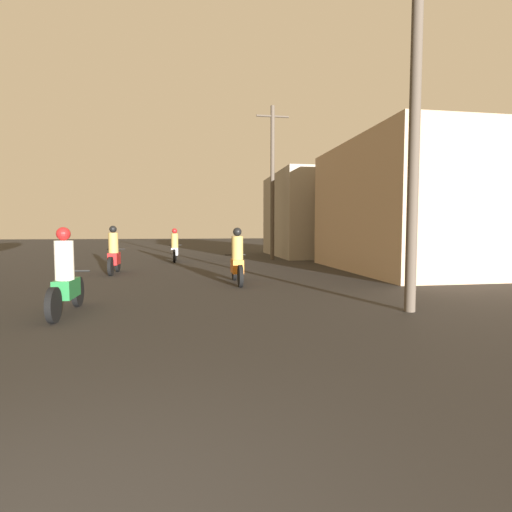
# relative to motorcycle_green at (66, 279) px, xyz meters

# --- Properties ---
(motorcycle_green) EXTENTS (0.60, 2.02, 1.57)m
(motorcycle_green) POSITION_rel_motorcycle_green_xyz_m (0.00, 0.00, 0.00)
(motorcycle_green) COLOR black
(motorcycle_green) RESTS_ON ground_plane
(motorcycle_orange) EXTENTS (0.60, 2.05, 1.57)m
(motorcycle_orange) POSITION_rel_motorcycle_green_xyz_m (3.51, 3.47, 0.00)
(motorcycle_orange) COLOR black
(motorcycle_orange) RESTS_ON ground_plane
(motorcycle_red) EXTENTS (0.60, 1.91, 1.64)m
(motorcycle_red) POSITION_rel_motorcycle_green_xyz_m (-0.34, 6.57, 0.02)
(motorcycle_red) COLOR black
(motorcycle_red) RESTS_ON ground_plane
(motorcycle_silver) EXTENTS (0.60, 2.08, 1.55)m
(motorcycle_silver) POSITION_rel_motorcycle_green_xyz_m (1.52, 11.35, -0.01)
(motorcycle_silver) COLOR black
(motorcycle_silver) RESTS_ON ground_plane
(building_right_near) EXTENTS (4.61, 7.50, 4.65)m
(building_right_near) POSITION_rel_motorcycle_green_xyz_m (10.07, 5.98, 1.69)
(building_right_near) COLOR tan
(building_right_near) RESTS_ON ground_plane
(building_right_far) EXTENTS (5.25, 6.77, 4.59)m
(building_right_far) POSITION_rel_motorcycle_green_xyz_m (9.53, 14.32, 1.66)
(building_right_far) COLOR gray
(building_right_far) RESTS_ON ground_plane
(utility_pole_near) EXTENTS (1.60, 0.20, 6.29)m
(utility_pole_near) POSITION_rel_motorcycle_green_xyz_m (6.23, -0.82, 2.67)
(utility_pole_near) COLOR #4C4238
(utility_pole_near) RESTS_ON ground_plane
(utility_pole_far) EXTENTS (1.60, 0.20, 7.49)m
(utility_pole_far) POSITION_rel_motorcycle_green_xyz_m (6.25, 11.81, 3.28)
(utility_pole_far) COLOR #4C4238
(utility_pole_far) RESTS_ON ground_plane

